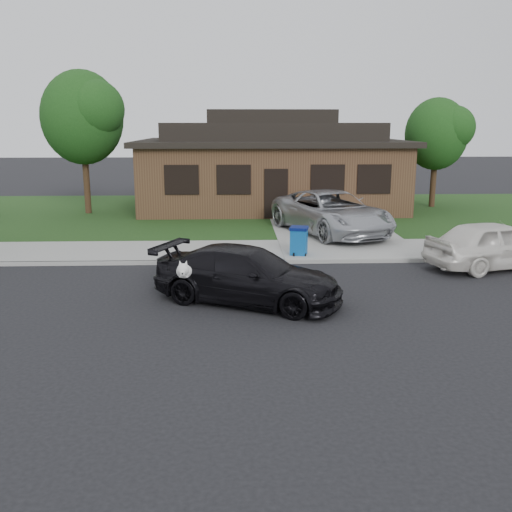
{
  "coord_description": "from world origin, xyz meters",
  "views": [
    {
      "loc": [
        2.26,
        -13.26,
        4.14
      ],
      "look_at": [
        2.74,
        -0.2,
        1.1
      ],
      "focal_mm": 40.0,
      "sensor_mm": 36.0,
      "label": 1
    }
  ],
  "objects_px": {
    "sedan": "(247,275)",
    "minivan": "(331,212)",
    "recycling_bin": "(299,241)",
    "white_compact": "(496,245)"
  },
  "relations": [
    {
      "from": "minivan",
      "to": "recycling_bin",
      "type": "distance_m",
      "value": 3.86
    },
    {
      "from": "sedan",
      "to": "white_compact",
      "type": "bearing_deg",
      "value": -43.36
    },
    {
      "from": "sedan",
      "to": "recycling_bin",
      "type": "xyz_separation_m",
      "value": [
        1.71,
        4.41,
        -0.08
      ]
    },
    {
      "from": "minivan",
      "to": "white_compact",
      "type": "xyz_separation_m",
      "value": [
        4.01,
        -4.91,
        -0.22
      ]
    },
    {
      "from": "sedan",
      "to": "white_compact",
      "type": "distance_m",
      "value": 7.9
    },
    {
      "from": "sedan",
      "to": "recycling_bin",
      "type": "bearing_deg",
      "value": 3.21
    },
    {
      "from": "sedan",
      "to": "minivan",
      "type": "relative_size",
      "value": 0.86
    },
    {
      "from": "sedan",
      "to": "recycling_bin",
      "type": "height_order",
      "value": "sedan"
    },
    {
      "from": "minivan",
      "to": "white_compact",
      "type": "distance_m",
      "value": 6.35
    },
    {
      "from": "sedan",
      "to": "minivan",
      "type": "distance_m",
      "value": 8.57
    }
  ]
}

